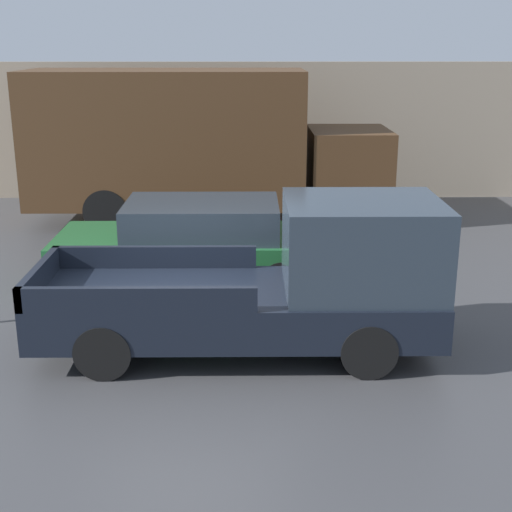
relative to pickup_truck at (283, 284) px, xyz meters
name	(u,v)px	position (x,y,z in m)	size (l,w,h in m)	color
ground_plane	(182,344)	(-1.42, 0.20, -0.98)	(60.00, 60.00, 0.00)	#3D3D3F
building_wall	(213,131)	(-1.42, 10.05, 0.82)	(28.00, 0.15, 3.60)	gray
pickup_truck	(283,284)	(0.00, 0.00, 0.00)	(5.45, 1.93, 2.13)	black
car	(197,241)	(-1.38, 2.91, -0.22)	(4.82, 2.01, 1.46)	#1E592D
delivery_truck	(192,143)	(-1.77, 7.32, 0.89)	(8.28, 2.34, 3.51)	#472D19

